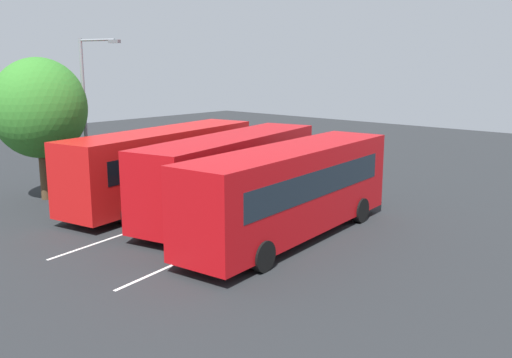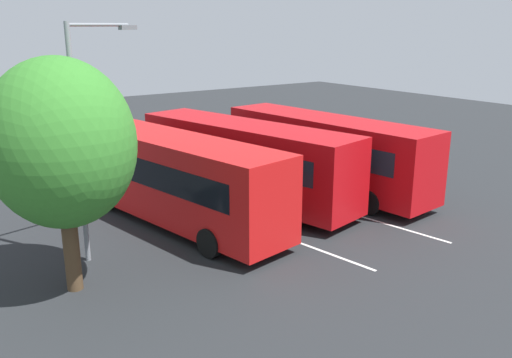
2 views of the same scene
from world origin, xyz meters
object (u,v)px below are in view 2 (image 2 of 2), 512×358
pedestrian (190,150)px  bus_center_right (172,176)px  bus_far_left (325,151)px  depot_tree (61,144)px  street_lamp (84,128)px  bus_center_left (245,159)px

pedestrian → bus_center_right: bearing=-5.9°
bus_far_left → depot_tree: depot_tree is taller
pedestrian → street_lamp: bearing=-17.2°
bus_center_left → pedestrian: bus_center_left is taller
bus_center_left → pedestrian: size_ratio=6.23×
bus_center_left → bus_center_right: bearing=87.6°
pedestrian → bus_far_left: bearing=52.1°
bus_center_left → bus_center_right: 3.71m
pedestrian → bus_center_left: bearing=21.1°
street_lamp → depot_tree: size_ratio=1.13×
bus_far_left → pedestrian: 7.49m
bus_far_left → bus_center_right: same height
pedestrian → street_lamp: size_ratio=0.24×
bus_center_right → pedestrian: (6.58, -4.28, -0.80)m
street_lamp → depot_tree: (-1.73, 1.17, -0.03)m
bus_far_left → street_lamp: 11.30m
bus_center_left → bus_center_right: same height
bus_center_right → depot_tree: bearing=113.9°
bus_center_left → depot_tree: depot_tree is taller
bus_far_left → depot_tree: bearing=97.8°
bus_far_left → bus_center_left: bearing=72.1°
bus_far_left → pedestrian: size_ratio=6.19×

